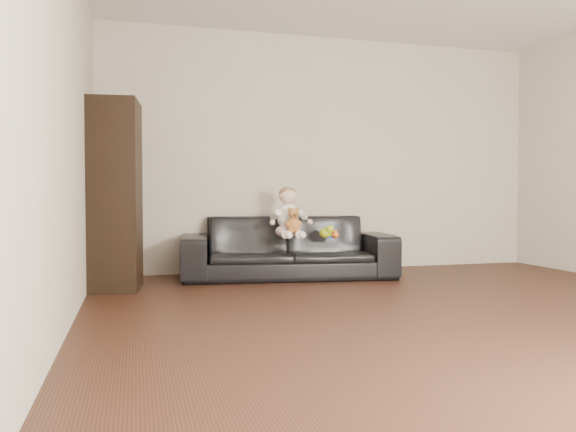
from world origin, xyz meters
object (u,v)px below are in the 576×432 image
object	(u,v)px
toy_green	(326,233)
sofa	(288,247)
teddy_bear	(294,221)
toy_rattle	(335,235)
cabinet	(115,195)
baby	(288,215)
toy_blue_disc	(329,237)

from	to	relation	value
toy_green	sofa	bearing A→B (deg)	146.78
teddy_bear	toy_rattle	size ratio (longest dim) A/B	3.55
cabinet	teddy_bear	distance (m)	1.67
baby	toy_blue_disc	distance (m)	0.46
sofa	baby	bearing A→B (deg)	-95.82
cabinet	teddy_bear	size ratio (longest dim) A/B	6.76
baby	toy_rattle	bearing A→B (deg)	-4.19
sofa	toy_rattle	distance (m)	0.51
sofa	cabinet	xyz separation A→B (m)	(-1.67, -0.30, 0.52)
toy_blue_disc	teddy_bear	bearing A→B (deg)	-169.37
baby	toy_green	bearing A→B (deg)	-1.18
baby	toy_blue_disc	size ratio (longest dim) A/B	4.69
sofa	toy_rattle	size ratio (longest dim) A/B	30.59
toy_rattle	toy_blue_disc	size ratio (longest dim) A/B	0.64
cabinet	toy_blue_disc	bearing A→B (deg)	9.19
cabinet	toy_green	bearing A→B (deg)	8.77
teddy_bear	toy_blue_disc	size ratio (longest dim) A/B	2.26
toy_rattle	teddy_bear	bearing A→B (deg)	-179.05
toy_rattle	cabinet	bearing A→B (deg)	-179.03
cabinet	toy_blue_disc	size ratio (longest dim) A/B	15.31
baby	toy_green	size ratio (longest dim) A/B	3.40
sofa	teddy_bear	size ratio (longest dim) A/B	8.61
cabinet	baby	bearing A→B (deg)	12.76
teddy_bear	sofa	bearing A→B (deg)	110.52
toy_green	toy_blue_disc	size ratio (longest dim) A/B	1.38
sofa	toy_green	size ratio (longest dim) A/B	14.14
teddy_bear	toy_blue_disc	distance (m)	0.43
toy_rattle	toy_blue_disc	bearing A→B (deg)	123.89
cabinet	toy_green	distance (m)	2.03
baby	toy_blue_disc	world-z (taller)	baby
cabinet	toy_rattle	xyz separation A→B (m)	(2.08, 0.04, -0.39)
teddy_bear	toy_green	xyz separation A→B (m)	(0.35, 0.06, -0.13)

